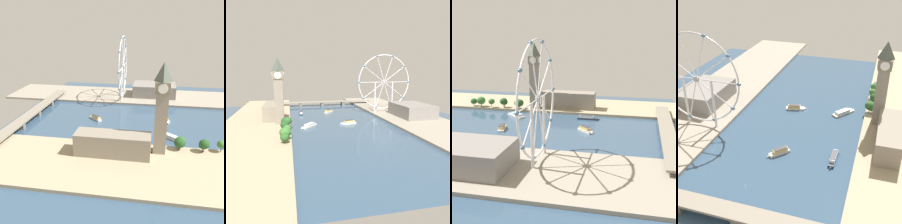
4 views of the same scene
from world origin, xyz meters
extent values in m
plane|color=#334C66|center=(0.00, 0.00, 0.00)|extent=(395.75, 395.75, 0.00)
cube|color=tan|center=(-112.87, 0.00, 1.50)|extent=(90.00, 520.00, 3.00)
cube|color=gray|center=(112.87, 0.00, 1.50)|extent=(90.00, 520.00, 3.00)
cube|color=gray|center=(-81.71, 10.25, 32.79)|extent=(11.55, 11.55, 59.59)
cube|color=#776B57|center=(-81.71, 10.25, 67.79)|extent=(13.40, 13.40, 10.40)
pyramid|color=#4C564C|center=(-81.71, 10.25, 81.53)|extent=(12.13, 12.13, 17.07)
cylinder|color=white|center=(-81.71, 17.18, 67.79)|extent=(8.78, 0.50, 8.78)
cylinder|color=white|center=(-81.71, 3.32, 67.79)|extent=(8.78, 0.50, 8.78)
cylinder|color=white|center=(-74.78, 10.25, 67.79)|extent=(0.50, 8.78, 8.78)
cylinder|color=white|center=(-88.64, 10.25, 67.79)|extent=(0.50, 8.78, 8.78)
cube|color=gray|center=(-94.38, 53.86, 13.73)|extent=(22.00, 71.21, 21.46)
cylinder|color=#513823|center=(-72.10, -49.01, 5.31)|extent=(0.80, 0.80, 4.63)
ellipsoid|color=#386B2D|center=(-72.10, -49.01, 11.10)|extent=(8.69, 8.69, 7.82)
cylinder|color=#513823|center=(-75.27, -31.34, 4.98)|extent=(0.80, 0.80, 3.95)
ellipsoid|color=#1E471E|center=(-75.27, -31.34, 10.22)|extent=(8.18, 8.18, 7.36)
cylinder|color=#513823|center=(-75.00, -32.54, 5.11)|extent=(0.80, 0.80, 4.22)
ellipsoid|color=#1E471E|center=(-75.00, -32.54, 11.34)|extent=(10.28, 10.28, 9.26)
cylinder|color=#513823|center=(-71.86, -10.25, 4.83)|extent=(0.80, 0.80, 3.66)
ellipsoid|color=#285623|center=(-71.86, -10.25, 11.04)|extent=(10.94, 10.94, 9.84)
cylinder|color=#513823|center=(-74.27, -9.49, 4.57)|extent=(0.80, 0.80, 3.15)
ellipsoid|color=#1E471E|center=(-74.27, -9.49, 10.52)|extent=(10.95, 10.95, 9.85)
torus|color=silver|center=(92.73, 69.69, 53.80)|extent=(93.13, 1.75, 93.13)
cylinder|color=#99999E|center=(92.73, 69.69, 53.80)|extent=(5.48, 3.00, 5.48)
cylinder|color=silver|center=(115.57, 69.69, 53.80)|extent=(45.69, 1.05, 1.05)
cylinder|color=silver|center=(111.21, 69.69, 67.23)|extent=(37.58, 1.05, 27.71)
cylinder|color=silver|center=(99.78, 69.69, 75.53)|extent=(15.12, 1.05, 43.78)
cylinder|color=silver|center=(85.67, 69.69, 75.53)|extent=(15.12, 1.05, 43.78)
cylinder|color=silver|center=(74.24, 69.69, 67.23)|extent=(37.58, 1.05, 27.71)
cylinder|color=silver|center=(69.88, 69.69, 53.80)|extent=(45.69, 1.05, 1.05)
cylinder|color=silver|center=(74.24, 69.69, 40.37)|extent=(37.58, 1.05, 27.71)
cylinder|color=silver|center=(85.67, 69.69, 32.07)|extent=(15.12, 1.05, 43.78)
cylinder|color=silver|center=(99.78, 69.69, 32.07)|extent=(15.12, 1.05, 43.78)
cylinder|color=silver|center=(111.21, 69.69, 40.37)|extent=(37.58, 1.05, 27.71)
ellipsoid|color=teal|center=(138.41, 69.69, 53.80)|extent=(4.80, 3.20, 3.20)
ellipsoid|color=teal|center=(129.69, 69.69, 80.66)|extent=(4.80, 3.20, 3.20)
ellipsoid|color=teal|center=(106.84, 69.69, 97.25)|extent=(4.80, 3.20, 3.20)
ellipsoid|color=teal|center=(78.61, 69.69, 97.25)|extent=(4.80, 3.20, 3.20)
ellipsoid|color=teal|center=(55.76, 69.69, 80.66)|extent=(4.80, 3.20, 3.20)
ellipsoid|color=teal|center=(47.04, 69.69, 53.80)|extent=(4.80, 3.20, 3.20)
ellipsoid|color=teal|center=(55.76, 69.69, 26.94)|extent=(4.80, 3.20, 3.20)
ellipsoid|color=teal|center=(78.61, 69.69, 10.35)|extent=(4.80, 3.20, 3.20)
ellipsoid|color=teal|center=(106.84, 69.69, 10.35)|extent=(4.80, 3.20, 3.20)
ellipsoid|color=teal|center=(129.69, 69.69, 26.94)|extent=(4.80, 3.20, 3.20)
cylinder|color=silver|center=(108.72, 69.69, 28.40)|extent=(2.40, 2.40, 50.80)
cylinder|color=silver|center=(76.73, 69.69, 28.40)|extent=(2.40, 2.40, 50.80)
cube|color=gray|center=(118.66, 19.92, 12.64)|extent=(47.94, 68.37, 19.27)
cube|color=gray|center=(0.00, 176.07, 7.73)|extent=(207.75, 15.16, 2.00)
cube|color=#70685B|center=(-45.25, 176.07, 3.37)|extent=(6.00, 13.64, 6.73)
cube|color=#70685B|center=(0.00, 176.07, 3.37)|extent=(6.00, 13.64, 6.73)
cube|color=#70685B|center=(45.25, 176.07, 3.37)|extent=(6.00, 13.64, 6.73)
cube|color=#2D384C|center=(-49.54, 86.91, 1.11)|extent=(5.78, 24.37, 2.22)
cone|color=#2D384C|center=(-49.32, 101.02, 1.11)|extent=(2.29, 4.41, 2.22)
cube|color=white|center=(-49.56, 85.70, 3.58)|extent=(4.80, 17.39, 2.72)
cube|color=#38383D|center=(-49.56, 85.70, 5.10)|extent=(4.56, 15.66, 0.32)
cube|color=beige|center=(-0.41, 92.38, 1.18)|extent=(17.67, 18.73, 2.36)
cone|color=beige|center=(7.50, 101.14, 1.18)|extent=(4.20, 4.30, 2.36)
cube|color=#DBB766|center=(-1.09, 91.63, 3.91)|extent=(12.80, 13.48, 3.10)
cube|color=#38383D|center=(-1.09, 91.63, 5.66)|extent=(11.70, 12.29, 0.40)
cube|color=beige|center=(-44.06, -3.19, 0.97)|extent=(23.06, 26.67, 1.95)
cone|color=beige|center=(-54.01, -16.02, 0.97)|extent=(4.62, 5.17, 1.95)
cube|color=silver|center=(-43.21, -2.09, 3.21)|extent=(15.73, 17.71, 2.53)
cube|color=white|center=(11.47, 2.16, 0.98)|extent=(22.43, 11.30, 1.95)
cone|color=white|center=(-0.69, -0.79, 0.98)|extent=(4.23, 2.81, 1.95)
cube|color=#DBB766|center=(12.51, 2.41, 3.52)|extent=(14.99, 8.56, 3.14)
cube|color=#38383D|center=(12.51, 2.41, 5.34)|extent=(13.56, 7.97, 0.50)
camera|label=1|loc=(-319.19, 15.63, 127.00)|focal=43.01mm
camera|label=2|loc=(-69.90, -296.69, 74.16)|focal=36.36mm
camera|label=3|loc=(333.53, 146.52, 106.88)|focal=52.95mm
camera|label=4|loc=(-81.22, 314.89, 168.78)|focal=50.31mm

